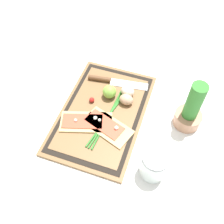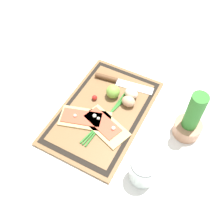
% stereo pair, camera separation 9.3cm
% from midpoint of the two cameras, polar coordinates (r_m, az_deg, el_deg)
% --- Properties ---
extents(ground_plane, '(6.00, 6.00, 0.00)m').
position_cam_midpoint_polar(ground_plane, '(1.08, -4.54, -0.57)').
color(ground_plane, white).
extents(cutting_board, '(0.52, 0.33, 0.02)m').
position_cam_midpoint_polar(cutting_board, '(1.07, -4.56, -0.35)').
color(cutting_board, brown).
rests_on(cutting_board, ground_plane).
extents(pizza_slice_near, '(0.15, 0.22, 0.02)m').
position_cam_midpoint_polar(pizza_slice_near, '(1.04, -8.36, -2.28)').
color(pizza_slice_near, tan).
rests_on(pizza_slice_near, cutting_board).
extents(pizza_slice_far, '(0.16, 0.22, 0.02)m').
position_cam_midpoint_polar(pizza_slice_far, '(1.02, -3.74, -3.28)').
color(pizza_slice_far, tan).
rests_on(pizza_slice_far, cutting_board).
extents(knife, '(0.06, 0.27, 0.02)m').
position_cam_midpoint_polar(knife, '(1.16, -3.16, 6.78)').
color(knife, silver).
rests_on(knife, cutting_board).
extents(egg_brown, '(0.04, 0.06, 0.04)m').
position_cam_midpoint_polar(egg_brown, '(1.07, 0.66, 2.59)').
color(egg_brown, tan).
rests_on(egg_brown, cutting_board).
extents(egg_pink, '(0.04, 0.06, 0.04)m').
position_cam_midpoint_polar(egg_pink, '(1.10, 0.98, 4.37)').
color(egg_pink, beige).
rests_on(egg_pink, cutting_board).
extents(lime, '(0.06, 0.06, 0.06)m').
position_cam_midpoint_polar(lime, '(1.09, -3.05, 4.32)').
color(lime, '#7FB742').
rests_on(lime, cutting_board).
extents(cherry_tomato_red, '(0.02, 0.02, 0.02)m').
position_cam_midpoint_polar(cherry_tomato_red, '(1.09, -6.87, 2.48)').
color(cherry_tomato_red, red).
rests_on(cherry_tomato_red, cutting_board).
extents(scallion_bunch, '(0.33, 0.07, 0.01)m').
position_cam_midpoint_polar(scallion_bunch, '(1.05, -3.25, -1.01)').
color(scallion_bunch, '#2D7528').
rests_on(scallion_bunch, cutting_board).
extents(herb_pot, '(0.11, 0.11, 0.22)m').
position_cam_midpoint_polar(herb_pot, '(1.02, 14.22, -0.02)').
color(herb_pot, '#AD7A5B').
rests_on(herb_pot, ground_plane).
extents(sauce_jar, '(0.09, 0.09, 0.11)m').
position_cam_midpoint_polar(sauce_jar, '(0.91, 6.17, -11.73)').
color(sauce_jar, silver).
rests_on(sauce_jar, ground_plane).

